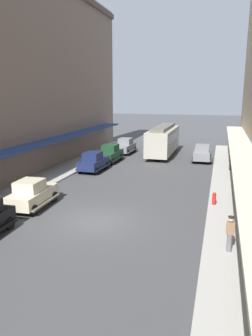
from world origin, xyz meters
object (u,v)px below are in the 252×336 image
at_px(parked_car_1, 94,161).
at_px(streetcar, 163,139).
at_px(fire_hydrant, 214,198).
at_px(parked_car_4, 32,193).
at_px(parked_car_2, 110,153).
at_px(parked_car_0, 125,146).
at_px(pedestrian_0, 230,234).
at_px(pedestrian_1, 231,161).
at_px(pedestrian_2, 233,157).
at_px(parked_car_3, 202,153).

bearing_deg(parked_car_1, streetcar, 64.17).
bearing_deg(parked_car_1, fire_hydrant, -32.64).
distance_m(parked_car_4, fire_hydrant, 11.62).
bearing_deg(parked_car_2, fire_hydrant, -46.23).
xyz_separation_m(parked_car_1, parked_car_4, (-0.00, -10.47, 0.00)).
height_order(parked_car_0, pedestrian_0, parked_car_0).
bearing_deg(parked_car_2, streetcar, 49.48).
xyz_separation_m(parked_car_4, pedestrian_0, (11.94, -3.05, 0.07)).
distance_m(parked_car_0, pedestrian_1, 13.66).
height_order(parked_car_0, parked_car_4, same).
relative_size(parked_car_0, pedestrian_0, 2.58).
relative_size(parked_car_4, pedestrian_1, 2.63).
bearing_deg(pedestrian_2, parked_car_2, -175.04).
bearing_deg(parked_car_3, parked_car_1, -141.90).
relative_size(parked_car_0, parked_car_4, 1.00).
distance_m(pedestrian_0, pedestrian_2, 19.02).
height_order(fire_hydrant, pedestrian_0, pedestrian_0).
height_order(streetcar, pedestrian_0, streetcar).
bearing_deg(streetcar, parked_car_4, -103.28).
relative_size(pedestrian_1, pedestrian_2, 0.98).
relative_size(parked_car_3, pedestrian_1, 2.62).
bearing_deg(parked_car_1, parked_car_0, 88.72).
bearing_deg(pedestrian_2, fire_hydrant, -96.44).
xyz_separation_m(parked_car_0, pedestrian_1, (12.10, -6.35, 0.05)).
height_order(parked_car_0, parked_car_1, same).
relative_size(parked_car_1, pedestrian_1, 2.61).
xyz_separation_m(parked_car_2, streetcar, (4.74, 5.55, 0.96)).
bearing_deg(pedestrian_0, parked_car_3, 96.67).
bearing_deg(parked_car_3, pedestrian_0, -83.33).
bearing_deg(fire_hydrant, parked_car_4, -163.23).
distance_m(parked_car_2, fire_hydrant, 15.96).
height_order(parked_car_1, streetcar, streetcar).
bearing_deg(pedestrian_0, parked_car_2, 123.49).
distance_m(fire_hydrant, pedestrian_0, 6.47).
distance_m(parked_car_3, pedestrian_2, 3.62).
bearing_deg(parked_car_2, pedestrian_0, -56.51).
bearing_deg(parked_car_1, pedestrian_0, -48.56).
distance_m(fire_hydrant, pedestrian_1, 10.53).
bearing_deg(pedestrian_0, parked_car_0, 116.80).
xyz_separation_m(parked_car_1, parked_car_3, (9.49, 7.44, 0.00)).
height_order(pedestrian_0, pedestrian_2, same).
bearing_deg(parked_car_4, parked_car_1, 89.98).
bearing_deg(parked_car_2, pedestrian_2, 4.96).
relative_size(fire_hydrant, pedestrian_2, 0.49).
height_order(parked_car_2, fire_hydrant, parked_car_2).
height_order(parked_car_0, streetcar, streetcar).
height_order(parked_car_3, pedestrian_0, parked_car_3).
distance_m(parked_car_4, pedestrian_1, 18.50).
bearing_deg(streetcar, parked_car_1, -115.83).
bearing_deg(streetcar, parked_car_2, -130.52).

